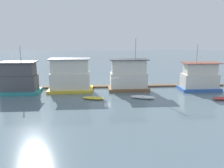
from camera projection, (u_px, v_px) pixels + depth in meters
The scene contains 9 objects.
ground_plane at pixel (112, 91), 37.52m from camera, with size 200.00×200.00×0.00m, color slate.
dock_walkway at pixel (111, 86), 40.14m from camera, with size 42.40×1.48×0.30m, color brown.
houseboat_teal at pixel (19, 79), 35.48m from camera, with size 6.31×3.87×7.73m.
houseboat_yellow at pixel (70, 76), 36.85m from camera, with size 7.46×4.16×5.55m.
houseboat_brown at pixel (129, 76), 37.37m from camera, with size 6.92×3.50×8.86m.
houseboat_blue at pixel (200, 78), 37.60m from camera, with size 6.72×3.55×7.91m.
dinghy_yellow at pixel (93, 98), 32.53m from camera, with size 3.60×2.07×0.37m.
dinghy_white at pixel (143, 97), 32.83m from camera, with size 3.86×2.12×0.46m.
dinghy_red at pixel (222, 98), 32.35m from camera, with size 2.92×1.44×0.35m.
Camera 1 is at (-2.43, -36.27, 9.39)m, focal length 35.00 mm.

